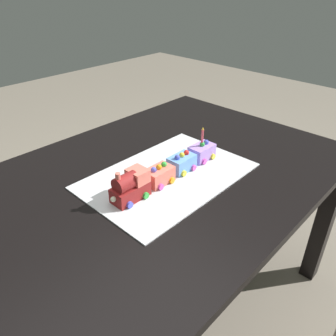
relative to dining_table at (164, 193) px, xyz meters
name	(u,v)px	position (x,y,z in m)	size (l,w,h in m)	color
ground_plane	(165,299)	(0.00, 0.00, -0.63)	(8.00, 8.00, 0.00)	gray
dining_table	(164,193)	(0.00, 0.00, 0.00)	(1.40, 1.00, 0.74)	black
cake_board	(168,176)	(-0.02, -0.04, 0.11)	(0.60, 0.40, 0.00)	silver
cake_locomotive	(130,186)	(-0.20, -0.05, 0.16)	(0.14, 0.08, 0.12)	maroon
cake_car_hopper_coral	(159,175)	(-0.08, -0.05, 0.14)	(0.10, 0.08, 0.07)	#F27260
cake_car_tanker_sky_blue	(182,163)	(0.04, -0.05, 0.14)	(0.10, 0.08, 0.07)	#669EEA
cake_car_caboose_lavender	(202,152)	(0.16, -0.05, 0.14)	(0.10, 0.08, 0.07)	#AD84E0
birthday_candle	(202,135)	(0.16, -0.05, 0.21)	(0.01, 0.01, 0.06)	#F24C59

